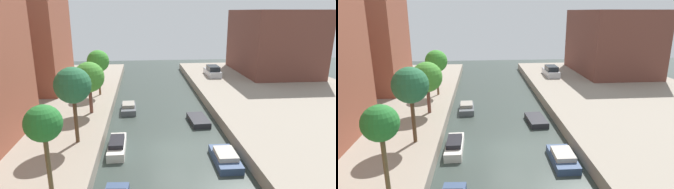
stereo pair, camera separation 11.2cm
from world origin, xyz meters
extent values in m
plane|color=#333D38|center=(0.00, 0.00, 0.00)|extent=(84.00, 84.00, 0.00)
cube|color=brown|center=(-16.00, 15.60, 10.60)|extent=(10.00, 8.82, 19.21)
cube|color=brown|center=(18.00, 23.01, 5.66)|extent=(10.00, 14.01, 9.32)
cylinder|color=brown|center=(-6.67, -6.45, 2.68)|extent=(0.24, 0.24, 3.35)
sphere|color=#236E2B|center=(-6.67, -6.45, 4.99)|extent=(1.81, 1.81, 1.81)
cylinder|color=#4D3823|center=(-6.67, -0.01, 2.67)|extent=(0.27, 0.27, 3.35)
sphere|color=#25623B|center=(-6.67, -0.01, 5.24)|extent=(2.54, 2.54, 2.54)
cylinder|color=brown|center=(-6.67, 6.30, 2.22)|extent=(0.31, 0.31, 2.43)
sphere|color=#408B2E|center=(-6.67, 6.30, 4.40)|extent=(2.76, 2.76, 2.76)
cylinder|color=brown|center=(-6.67, 12.43, 2.49)|extent=(0.24, 0.24, 2.98)
sphere|color=#398B2D|center=(-6.67, 12.43, 4.83)|extent=(2.44, 2.44, 2.44)
cube|color=#B7B7BC|center=(8.46, 21.31, 1.42)|extent=(1.72, 4.60, 0.83)
cube|color=#1E2328|center=(8.46, 20.96, 2.16)|extent=(1.51, 2.53, 0.66)
cube|color=beige|center=(-3.90, 0.30, 0.32)|extent=(1.23, 3.87, 0.63)
cube|color=black|center=(-3.90, 0.19, 0.80)|extent=(1.04, 2.13, 0.33)
cube|color=#4C5156|center=(-3.37, 9.16, 0.29)|extent=(1.59, 3.22, 0.57)
cube|color=gray|center=(-3.37, 9.30, 0.73)|extent=(1.31, 1.79, 0.31)
cube|color=#33476B|center=(3.70, -2.15, 0.25)|extent=(1.64, 3.63, 0.51)
cube|color=#B2ADA3|center=(3.70, -2.20, 0.67)|extent=(1.38, 2.00, 0.32)
cube|color=#232328|center=(3.27, 5.35, 0.26)|extent=(1.79, 3.35, 0.51)
camera|label=1|loc=(-1.95, -19.84, 10.12)|focal=31.05mm
camera|label=2|loc=(-1.84, -19.85, 10.12)|focal=31.05mm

